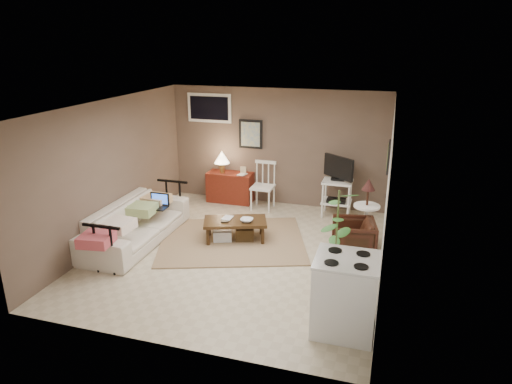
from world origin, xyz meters
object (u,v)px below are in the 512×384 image
(red_console, at_px, (230,184))
(side_table, at_px, (367,204))
(sofa, at_px, (136,217))
(spindle_chair, at_px, (263,187))
(coffee_table, at_px, (235,229))
(stove, at_px, (345,295))
(tv_stand, at_px, (337,185))
(potted_plant, at_px, (336,244))
(armchair, at_px, (353,236))

(red_console, relative_size, side_table, 0.95)
(sofa, xyz_separation_m, spindle_chair, (1.63, 2.18, 0.00))
(red_console, bearing_deg, coffee_table, -67.68)
(sofa, distance_m, stove, 3.98)
(coffee_table, relative_size, spindle_chair, 1.22)
(coffee_table, height_order, tv_stand, tv_stand)
(sofa, height_order, side_table, side_table)
(tv_stand, xyz_separation_m, potted_plant, (0.36, -3.15, 0.21))
(coffee_table, bearing_deg, red_console, 112.32)
(armchair, bearing_deg, stove, -8.22)
(sofa, xyz_separation_m, potted_plant, (3.48, -0.95, 0.40))
(coffee_table, xyz_separation_m, spindle_chair, (0.03, 1.67, 0.23))
(side_table, height_order, potted_plant, potted_plant)
(side_table, bearing_deg, sofa, -164.73)
(coffee_table, bearing_deg, armchair, 0.23)
(armchair, bearing_deg, potted_plant, -15.05)
(red_console, xyz_separation_m, stove, (2.85, -3.89, 0.10))
(sofa, distance_m, potted_plant, 3.63)
(side_table, bearing_deg, spindle_chair, 151.39)
(side_table, xyz_separation_m, potted_plant, (-0.27, -1.98, 0.13))
(side_table, xyz_separation_m, armchair, (-0.15, -0.50, -0.39))
(spindle_chair, relative_size, tv_stand, 0.80)
(sofa, relative_size, tv_stand, 1.93)
(tv_stand, relative_size, stove, 1.25)
(tv_stand, bearing_deg, spindle_chair, -179.51)
(coffee_table, height_order, spindle_chair, spindle_chair)
(coffee_table, bearing_deg, stove, -44.31)
(coffee_table, distance_m, potted_plant, 2.47)
(sofa, relative_size, potted_plant, 1.45)
(coffee_table, height_order, red_console, red_console)
(coffee_table, relative_size, side_table, 1.02)
(red_console, distance_m, armchair, 3.33)
(potted_plant, bearing_deg, red_console, 128.54)
(sofa, relative_size, armchair, 3.47)
(red_console, bearing_deg, spindle_chair, -13.42)
(spindle_chair, height_order, potted_plant, potted_plant)
(side_table, xyz_separation_m, stove, (-0.07, -2.55, -0.24))
(stove, bearing_deg, armchair, 92.23)
(coffee_table, distance_m, armchair, 2.01)
(red_console, height_order, stove, red_console)
(coffee_table, distance_m, stove, 2.92)
(tv_stand, height_order, stove, tv_stand)
(potted_plant, height_order, stove, potted_plant)
(spindle_chair, bearing_deg, potted_plant, -59.40)
(tv_stand, distance_m, potted_plant, 3.18)
(coffee_table, xyz_separation_m, side_table, (2.15, 0.51, 0.50))
(tv_stand, height_order, armchair, tv_stand)
(sofa, bearing_deg, tv_stand, -54.88)
(stove, bearing_deg, tv_stand, 98.55)
(tv_stand, height_order, potted_plant, potted_plant)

